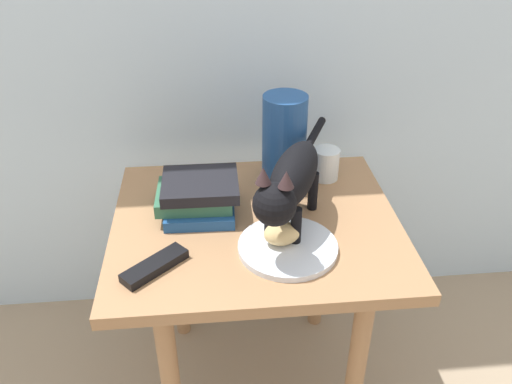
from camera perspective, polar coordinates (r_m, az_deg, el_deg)
ground_plane at (r=1.65m, az=0.00°, el=-19.71°), size 6.00×6.00×0.00m
side_table at (r=1.30m, az=0.00°, el=-6.38°), size 0.68×0.58×0.58m
plate at (r=1.16m, az=3.48°, el=-6.01°), size 0.22×0.22×0.01m
bread_roll at (r=1.14m, az=2.83°, el=-4.53°), size 0.09×0.07×0.05m
cat at (r=1.15m, az=3.80°, el=1.21°), size 0.23×0.45×0.23m
book_stack at (r=1.26m, az=-6.33°, el=-0.43°), size 0.20×0.17×0.09m
green_vase at (r=1.35m, az=3.09°, el=5.67°), size 0.11×0.11×0.24m
candle_jar at (r=1.41m, az=7.63°, el=2.89°), size 0.07×0.07×0.08m
tv_remote at (r=1.12m, az=-10.98°, el=-7.91°), size 0.14×0.13×0.02m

